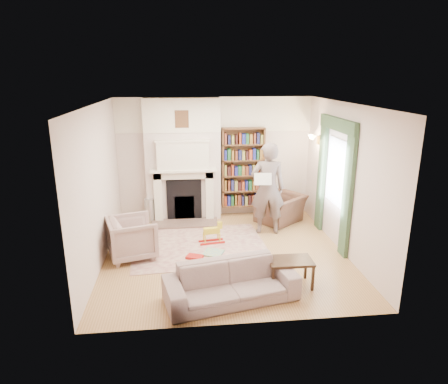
{
  "coord_description": "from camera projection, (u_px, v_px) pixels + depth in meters",
  "views": [
    {
      "loc": [
        -0.77,
        -6.94,
        3.3
      ],
      "look_at": [
        0.0,
        0.25,
        1.15
      ],
      "focal_mm": 32.0,
      "sensor_mm": 36.0,
      "label": 1
    }
  ],
  "objects": [
    {
      "name": "bookcase",
      "position": [
        243.0,
        168.0,
        9.39
      ],
      "size": [
        1.0,
        0.24,
        1.85
      ],
      "primitive_type": "cube",
      "color": "brown",
      "rests_on": "floor"
    },
    {
      "name": "paraffin_heater",
      "position": [
        150.0,
        210.0,
        9.21
      ],
      "size": [
        0.28,
        0.28,
        0.55
      ],
      "primitive_type": "cylinder",
      "rotation": [
        0.0,
        0.0,
        -0.19
      ],
      "color": "#B2B6BB",
      "rests_on": "floor"
    },
    {
      "name": "fireplace",
      "position": [
        183.0,
        161.0,
        9.11
      ],
      "size": [
        1.7,
        0.58,
        2.8
      ],
      "color": "beige",
      "rests_on": "floor"
    },
    {
      "name": "armchair_left",
      "position": [
        132.0,
        238.0,
        7.39
      ],
      "size": [
        1.04,
        1.02,
        0.77
      ],
      "primitive_type": "imported",
      "rotation": [
        0.0,
        0.0,
        1.86
      ],
      "color": "#BBAC9A",
      "rests_on": "floor"
    },
    {
      "name": "man_reading",
      "position": [
        268.0,
        188.0,
        8.37
      ],
      "size": [
        0.75,
        0.53,
        1.97
      ],
      "primitive_type": "imported",
      "rotation": [
        0.0,
        0.0,
        3.06
      ],
      "color": "#62534E",
      "rests_on": "floor"
    },
    {
      "name": "wall_back",
      "position": [
        215.0,
        158.0,
        9.38
      ],
      "size": [
        4.5,
        0.0,
        4.5
      ],
      "primitive_type": "plane",
      "rotation": [
        1.57,
        0.0,
        0.0
      ],
      "color": "beige",
      "rests_on": "floor"
    },
    {
      "name": "coffee_table",
      "position": [
        290.0,
        273.0,
        6.42
      ],
      "size": [
        0.7,
        0.46,
        0.45
      ],
      "primitive_type": null,
      "rotation": [
        0.0,
        0.0,
        -0.01
      ],
      "color": "black",
      "rests_on": "floor"
    },
    {
      "name": "sofa",
      "position": [
        231.0,
        282.0,
        5.99
      ],
      "size": [
        2.1,
        1.18,
        0.58
      ],
      "primitive_type": "imported",
      "rotation": [
        0.0,
        0.0,
        0.21
      ],
      "color": "#A19584",
      "rests_on": "floor"
    },
    {
      "name": "rug",
      "position": [
        199.0,
        246.0,
        7.93
      ],
      "size": [
        2.74,
        2.18,
        0.01
      ],
      "primitive_type": "cube",
      "rotation": [
        0.0,
        0.0,
        0.07
      ],
      "color": "beige",
      "rests_on": "floor"
    },
    {
      "name": "wall_right",
      "position": [
        345.0,
        179.0,
        7.47
      ],
      "size": [
        0.0,
        4.5,
        4.5
      ],
      "primitive_type": "plane",
      "rotation": [
        1.57,
        0.0,
        -1.57
      ],
      "color": "beige",
      "rests_on": "floor"
    },
    {
      "name": "ceiling",
      "position": [
        226.0,
        104.0,
        6.84
      ],
      "size": [
        4.5,
        4.5,
        0.0
      ],
      "primitive_type": "plane",
      "rotation": [
        3.14,
        0.0,
        0.0
      ],
      "color": "white",
      "rests_on": "wall_back"
    },
    {
      "name": "pelmet",
      "position": [
        338.0,
        124.0,
        7.56
      ],
      "size": [
        0.09,
        1.7,
        0.24
      ],
      "primitive_type": "cube",
      "color": "#2E442C",
      "rests_on": "wall_right"
    },
    {
      "name": "armchair_reading",
      "position": [
        281.0,
        209.0,
        9.18
      ],
      "size": [
        1.3,
        1.28,
        0.64
      ],
      "primitive_type": "imported",
      "rotation": [
        0.0,
        0.0,
        3.8
      ],
      "color": "#442B24",
      "rests_on": "floor"
    },
    {
      "name": "board_game",
      "position": [
        213.0,
        253.0,
        7.59
      ],
      "size": [
        0.47,
        0.47,
        0.03
      ],
      "primitive_type": "cube",
      "rotation": [
        0.0,
        0.0,
        -0.42
      ],
      "color": "gold",
      "rests_on": "rug"
    },
    {
      "name": "curtain_left",
      "position": [
        348.0,
        194.0,
        7.23
      ],
      "size": [
        0.07,
        0.32,
        2.4
      ],
      "primitive_type": "cube",
      "color": "#2E442C",
      "rests_on": "floor"
    },
    {
      "name": "game_box_lid",
      "position": [
        195.0,
        257.0,
        7.39
      ],
      "size": [
        0.35,
        0.3,
        0.05
      ],
      "primitive_type": "cube",
      "rotation": [
        0.0,
        0.0,
        -0.42
      ],
      "color": "#A21712",
      "rests_on": "rug"
    },
    {
      "name": "curtain_right",
      "position": [
        321.0,
        175.0,
        8.57
      ],
      "size": [
        0.07,
        0.32,
        2.4
      ],
      "primitive_type": "cube",
      "color": "#2E442C",
      "rests_on": "floor"
    },
    {
      "name": "rocking_horse",
      "position": [
        212.0,
        233.0,
        8.02
      ],
      "size": [
        0.53,
        0.28,
        0.44
      ],
      "primitive_type": null,
      "rotation": [
        0.0,
        0.0,
        0.15
      ],
      "color": "gold",
      "rests_on": "rug"
    },
    {
      "name": "window",
      "position": [
        336.0,
        172.0,
        7.83
      ],
      "size": [
        0.02,
        0.9,
        1.3
      ],
      "primitive_type": "cube",
      "color": "silver",
      "rests_on": "wall_right"
    },
    {
      "name": "wall_front",
      "position": [
        245.0,
        229.0,
        5.09
      ],
      "size": [
        4.5,
        0.0,
        4.5
      ],
      "primitive_type": "plane",
      "rotation": [
        -1.57,
        0.0,
        0.0
      ],
      "color": "beige",
      "rests_on": "floor"
    },
    {
      "name": "wall_left",
      "position": [
        98.0,
        186.0,
        7.0
      ],
      "size": [
        0.0,
        4.5,
        4.5
      ],
      "primitive_type": "plane",
      "rotation": [
        1.57,
        0.0,
        1.57
      ],
      "color": "beige",
      "rests_on": "floor"
    },
    {
      "name": "newspaper",
      "position": [
        263.0,
        179.0,
        8.09
      ],
      "size": [
        0.36,
        0.13,
        0.24
      ],
      "primitive_type": "cube",
      "rotation": [
        -0.35,
        0.0,
        -0.08
      ],
      "color": "silver",
      "rests_on": "man_reading"
    },
    {
      "name": "comic_annuals",
      "position": [
        236.0,
        260.0,
        7.32
      ],
      "size": [
        0.65,
        0.48,
        0.02
      ],
      "color": "red",
      "rests_on": "rug"
    },
    {
      "name": "floor",
      "position": [
        225.0,
        253.0,
        7.63
      ],
      "size": [
        4.5,
        4.5,
        0.0
      ],
      "primitive_type": "plane",
      "color": "olive",
      "rests_on": "ground"
    },
    {
      "name": "wall_sconce",
      "position": [
        310.0,
        140.0,
        8.73
      ],
      "size": [
        0.2,
        0.24,
        0.24
      ],
      "primitive_type": null,
      "color": "gold",
      "rests_on": "wall_right"
    }
  ]
}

